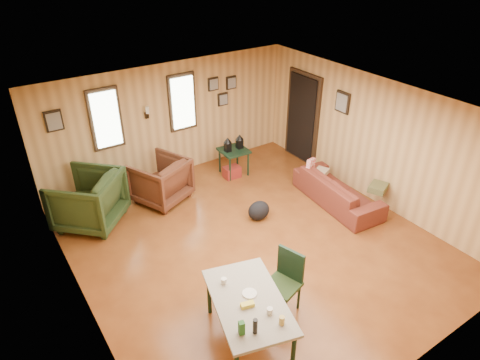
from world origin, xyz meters
The scene contains 11 objects.
room centered at (0.17, 0.27, 1.21)m, with size 5.54×6.04×2.44m.
sofa centered at (2.07, 0.11, 0.38)m, with size 1.92×0.56×0.75m, color maroon.
recliner_brown centered at (-0.70, 2.12, 0.48)m, with size 0.93×0.87×0.96m, color #512918.
recliner_green centered at (-2.08, 2.11, 0.54)m, with size 1.05×0.99×1.08m, color #263719.
end_table centered at (-1.56, 2.94, 0.35)m, with size 0.61×0.59×0.62m.
side_table centered at (1.05, 2.19, 0.61)m, with size 0.59×0.59×0.89m.
cooler centered at (0.93, 2.09, 0.12)m, with size 0.35×0.26×0.25m.
backpack centered at (0.50, 0.52, 0.18)m, with size 0.51×0.45×0.36m.
sofa_pillows centered at (2.26, 0.12, 0.49)m, with size 0.95×1.55×0.32m.
dining_table centered at (-1.21, -1.59, 0.64)m, with size 1.17×1.55×0.91m.
dining_chair centered at (-0.46, -1.40, 0.53)m, with size 0.53×0.53×0.94m.
Camera 1 is at (-3.39, -4.63, 4.61)m, focal length 32.00 mm.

